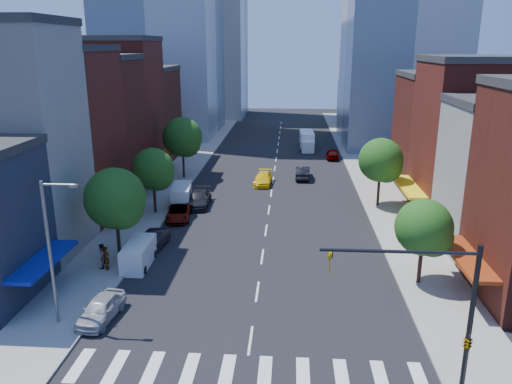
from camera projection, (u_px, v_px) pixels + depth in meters
The scene contains 29 objects.
ground at pixel (250, 340), 29.09m from camera, with size 220.00×220.00×0.00m, color black.
sidewalk_left at pixel (183, 170), 68.16m from camera, with size 5.00×120.00×0.15m, color gray.
sidewalk_right at pixel (368, 173), 66.49m from camera, with size 5.00×120.00×0.15m, color gray.
crosswalk at pixel (246, 373), 26.22m from camera, with size 19.00×3.00×0.01m, color silver.
bldg_left_2 at pixel (49, 138), 47.83m from camera, with size 12.00×9.00×16.00m, color #5C1B15.
bldg_left_3 at pixel (85, 128), 56.10m from camera, with size 12.00×8.00×15.00m, color #4C1A13.
bldg_left_4 at pixel (111, 110), 63.95m from camera, with size 12.00×9.00×17.00m, color #5C1B15.
bldg_left_5 at pixel (134, 116), 73.60m from camera, with size 12.00×10.00×13.00m, color #4C1A13.
bldg_right_2 at pixel (485, 142), 48.51m from camera, with size 12.00×10.00×15.00m, color #5C1B15.
bldg_right_3 at pixel (452, 134), 58.36m from camera, with size 12.00×10.00×13.00m, color #4C1A13.
traffic_signal at pixel (457, 326), 22.94m from camera, with size 7.24×2.24×8.00m.
streetlight at pixel (52, 244), 29.34m from camera, with size 2.25×0.25×9.00m.
tree_left_near at pixel (117, 201), 38.91m from camera, with size 4.80×4.80×7.30m.
tree_left_mid at pixel (154, 171), 49.53m from camera, with size 4.20×4.20×6.65m.
tree_left_far at pixel (183, 139), 62.73m from camera, with size 5.00×5.00×7.75m.
tree_right_near at pixel (426, 230), 34.70m from camera, with size 4.00×4.00×6.20m.
tree_right_far at pixel (382, 162), 51.72m from camera, with size 4.60×4.60×7.20m.
parked_car_front at pixel (101, 309), 31.11m from camera, with size 1.76×4.37×1.49m, color #A8A8AD.
parked_car_second at pixel (154, 240), 42.07m from camera, with size 1.52×4.35×1.43m, color black.
parked_car_third at pixel (178, 213), 49.03m from camera, with size 2.17×4.71×1.31m, color #999999.
parked_car_rear at pixel (199, 199), 53.16m from camera, with size 2.20×5.40×1.57m, color black.
cargo_van_near at pixel (138, 255), 38.59m from camera, with size 1.88×4.49×1.90m.
cargo_van_far at pixel (182, 195), 53.62m from camera, with size 2.50×5.00×2.04m.
taxi at pixel (263, 179), 61.37m from camera, with size 2.02×4.96×1.44m, color yellow.
traffic_car_oncoming at pixel (303, 172), 64.02m from camera, with size 1.75×5.02×1.66m, color black.
traffic_car_far at pixel (333, 154), 74.97m from camera, with size 1.76×4.36×1.49m, color #999999.
box_truck at pixel (307, 141), 81.58m from camera, with size 2.40×7.21×2.88m.
pedestrian_near at pixel (107, 258), 37.68m from camera, with size 0.68×0.44×1.85m, color #999999.
pedestrian_far at pixel (102, 256), 37.92m from camera, with size 0.95×0.74×1.95m, color #999999.
Camera 1 is at (2.10, -25.34, 16.58)m, focal length 35.00 mm.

